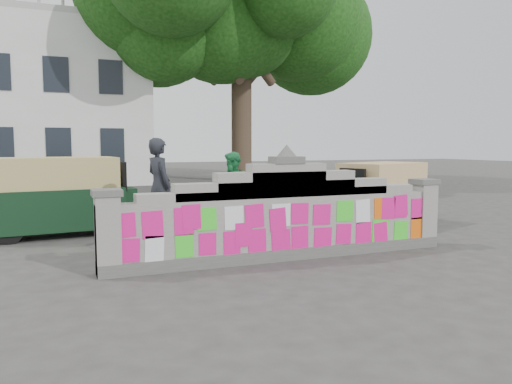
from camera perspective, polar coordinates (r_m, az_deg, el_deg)
ground at (r=8.89m, az=3.46°, el=-7.60°), size 100.00×100.00×0.00m
parapet_wall at (r=8.75m, az=3.50°, el=-2.82°), size 6.48×0.44×2.01m
shade_tree at (r=28.45m, az=-1.70°, el=19.51°), size 12.00×10.00×12.00m
cyclist_bike at (r=10.09m, az=-10.95°, el=-2.92°), size 2.24×1.31×1.11m
cyclist_rider at (r=10.04m, az=-10.99°, el=-0.73°), size 0.63×0.79×1.89m
pedestrian at (r=12.27m, az=-2.64°, el=0.33°), size 0.88×1.03×1.83m
rickshaw_left at (r=11.85m, az=-21.32°, el=-0.31°), size 3.18×1.68×1.73m
rickshaw_right at (r=12.88m, az=14.02°, el=-0.07°), size 2.89×2.07×1.56m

